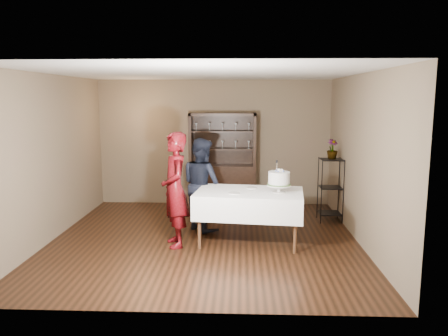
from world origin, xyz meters
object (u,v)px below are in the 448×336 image
Objects in this scene: cake_table at (249,203)px; potted_plant at (332,149)px; cake at (279,179)px; plant_etagere at (330,187)px; woman at (175,190)px; china_hutch at (223,176)px; man at (202,184)px.

potted_plant is (1.57, 1.36, 0.72)m from cake_table.
plant_etagere is at bearing 51.76° from cake.
woman is 3.17m from potted_plant.
potted_plant is (0.02, 0.05, 0.72)m from plant_etagere.
woman is 1.64m from cake.
cake_table is at bearing -77.36° from china_hutch.
china_hutch reaches higher than potted_plant.
woman reaches higher than man.
man is at bearing -165.24° from plant_etagere.
plant_etagere is at bearing -109.28° from potted_plant.
potted_plant reaches higher than cake.
woman is (-2.71, -1.51, 0.25)m from plant_etagere.
china_hutch is 1.11× the size of woman.
potted_plant is at bearing 100.38° from woman.
plant_etagere is at bearing 40.28° from cake_table.
potted_plant is at bearing 70.72° from plant_etagere.
man is 4.47× the size of potted_plant.
plant_etagere is at bearing -26.83° from china_hutch.
potted_plant is (2.73, 1.55, 0.47)m from woman.
cake is (-1.09, -1.38, 0.40)m from plant_etagere.
man reaches higher than cake.
china_hutch reaches higher than woman.
plant_etagere is 0.73× the size of man.
man reaches higher than potted_plant.
china_hutch is 1.67× the size of plant_etagere.
china_hutch reaches higher than cake.
cake_table is at bearing -139.72° from plant_etagere.
woman is at bearing -170.52° from cake_table.
china_hutch is at bearing 153.17° from plant_etagere.
cake_table is 0.99× the size of woman.
plant_etagere is 2.46m from man.
cake_table is (0.53, -2.37, -0.02)m from china_hutch.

